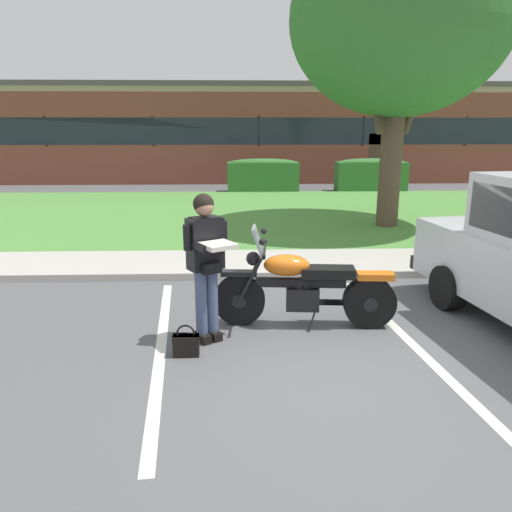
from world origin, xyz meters
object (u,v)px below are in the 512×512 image
at_px(motorcycle, 311,288).
at_px(handbag, 186,343).
at_px(shade_tree, 400,21).
at_px(brick_building, 255,132).
at_px(rider_person, 206,256).
at_px(hedge_center_left, 371,174).
at_px(hedge_left, 263,174).

height_order(motorcycle, handbag, motorcycle).
relative_size(shade_tree, brick_building, 0.26).
bearing_deg(handbag, motorcycle, 28.44).
relative_size(rider_person, handbag, 4.74).
bearing_deg(hedge_center_left, hedge_left, 180.00).
relative_size(motorcycle, hedge_left, 0.85).
relative_size(shade_tree, hedge_center_left, 2.60).
bearing_deg(motorcycle, hedge_left, 89.80).
xyz_separation_m(motorcycle, shade_tree, (2.74, 6.04, 4.18)).
relative_size(motorcycle, shade_tree, 0.33).
bearing_deg(motorcycle, shade_tree, 65.60).
bearing_deg(hedge_left, rider_person, -95.53).
bearing_deg(hedge_left, handbag, -96.27).
height_order(handbag, shade_tree, shade_tree).
distance_m(shade_tree, hedge_center_left, 8.05).
bearing_deg(hedge_center_left, brick_building, 121.70).
xyz_separation_m(handbag, hedge_left, (1.50, 13.67, 0.51)).
distance_m(motorcycle, hedge_center_left, 13.53).
bearing_deg(brick_building, hedge_center_left, -58.30).
bearing_deg(rider_person, handbag, -118.69).
height_order(hedge_left, hedge_center_left, same).
bearing_deg(shade_tree, hedge_center_left, 78.55).
bearing_deg(shade_tree, handbag, -121.57).
bearing_deg(hedge_left, shade_tree, -68.52).
xyz_separation_m(motorcycle, hedge_left, (0.05, 12.88, 0.16)).
bearing_deg(brick_building, shade_tree, -78.52).
distance_m(motorcycle, shade_tree, 7.84).
relative_size(rider_person, hedge_left, 0.65).
height_order(motorcycle, shade_tree, shade_tree).
height_order(handbag, hedge_left, hedge_left).
bearing_deg(handbag, rider_person, 61.31).
height_order(shade_tree, hedge_left, shade_tree).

